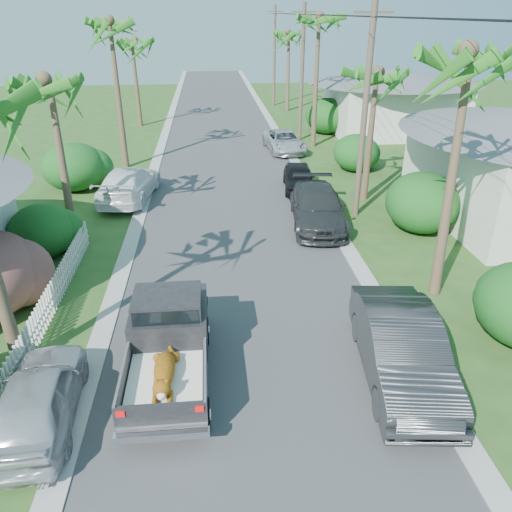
{
  "coord_description": "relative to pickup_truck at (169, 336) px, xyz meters",
  "views": [
    {
      "loc": [
        -0.97,
        -7.95,
        8.44
      ],
      "look_at": [
        0.37,
        6.29,
        1.4
      ],
      "focal_mm": 35.0,
      "sensor_mm": 36.0,
      "label": 1
    }
  ],
  "objects": [
    {
      "name": "parked_car_rf",
      "position": [
        5.8,
        14.08,
        -0.36
      ],
      "size": [
        1.92,
        3.98,
        1.31
      ],
      "primitive_type": "imported",
      "rotation": [
        0.0,
        0.0,
        -0.1
      ],
      "color": "black",
      "rests_on": "ground"
    },
    {
      "name": "shrub_r_b",
      "position": [
        10.0,
        8.3,
        0.24
      ],
      "size": [
        3.0,
        3.3,
        2.5
      ],
      "primitive_type": "ellipsoid",
      "color": "#14491C",
      "rests_on": "ground"
    },
    {
      "name": "palm_r_a",
      "position": [
        8.5,
        3.3,
        6.41
      ],
      "size": [
        4.4,
        4.4,
        8.7
      ],
      "color": "brown",
      "rests_on": "ground"
    },
    {
      "name": "ground",
      "position": [
        2.2,
        -2.7,
        -1.01
      ],
      "size": [
        120.0,
        120.0,
        0.0
      ],
      "primitive_type": "plane",
      "color": "#27501E",
      "rests_on": "ground"
    },
    {
      "name": "palm_r_c",
      "position": [
        8.4,
        23.3,
        7.1
      ],
      "size": [
        4.4,
        4.4,
        9.4
      ],
      "color": "brown",
      "rests_on": "ground"
    },
    {
      "name": "shrub_r_d",
      "position": [
        10.2,
        27.3,
        0.29
      ],
      "size": [
        3.2,
        3.52,
        2.6
      ],
      "primitive_type": "ellipsoid",
      "color": "#14491C",
      "rests_on": "ground"
    },
    {
      "name": "curb_right",
      "position": [
        6.5,
        22.3,
        -0.98
      ],
      "size": [
        0.6,
        100.0,
        0.06
      ],
      "primitive_type": "cube",
      "color": "#A5A39E",
      "rests_on": "ground"
    },
    {
      "name": "utility_pole_d",
      "position": [
        7.8,
        40.3,
        3.59
      ],
      "size": [
        1.6,
        0.26,
        9.0
      ],
      "color": "brown",
      "rests_on": "ground"
    },
    {
      "name": "parked_car_ln",
      "position": [
        -2.8,
        -1.69,
        -0.31
      ],
      "size": [
        1.91,
        4.21,
        1.4
      ],
      "primitive_type": "imported",
      "rotation": [
        0.0,
        0.0,
        3.2
      ],
      "color": "silver",
      "rests_on": "ground"
    },
    {
      "name": "utility_pole_b",
      "position": [
        7.8,
        10.3,
        3.59
      ],
      "size": [
        1.6,
        0.26,
        9.0
      ],
      "color": "brown",
      "rests_on": "ground"
    },
    {
      "name": "parked_car_rm",
      "position": [
        5.8,
        9.33,
        -0.22
      ],
      "size": [
        2.72,
        5.61,
        1.57
      ],
      "primitive_type": "imported",
      "rotation": [
        0.0,
        0.0,
        -0.1
      ],
      "color": "#292C2D",
      "rests_on": "ground"
    },
    {
      "name": "parked_car_rn",
      "position": [
        5.8,
        -0.91,
        -0.15
      ],
      "size": [
        2.37,
        5.36,
        1.71
      ],
      "primitive_type": "imported",
      "rotation": [
        0.0,
        0.0,
        -0.11
      ],
      "color": "#282A2C",
      "rests_on": "ground"
    },
    {
      "name": "palm_r_d",
      "position": [
        8.7,
        37.3,
        5.73
      ],
      "size": [
        4.4,
        4.4,
        8.0
      ],
      "color": "brown",
      "rests_on": "ground"
    },
    {
      "name": "palm_l_c",
      "position": [
        -3.8,
        19.3,
        6.9
      ],
      "size": [
        4.4,
        4.4,
        9.2
      ],
      "color": "brown",
      "rests_on": "ground"
    },
    {
      "name": "house_right_far",
      "position": [
        15.2,
        27.3,
        1.11
      ],
      "size": [
        9.0,
        8.0,
        4.6
      ],
      "color": "silver",
      "rests_on": "ground"
    },
    {
      "name": "curb_left",
      "position": [
        -2.1,
        22.3,
        -0.98
      ],
      "size": [
        0.6,
        100.0,
        0.06
      ],
      "primitive_type": "cube",
      "color": "#A5A39E",
      "rests_on": "ground"
    },
    {
      "name": "road",
      "position": [
        2.2,
        22.3,
        -1.0
      ],
      "size": [
        8.0,
        100.0,
        0.02
      ],
      "primitive_type": "cube",
      "color": "#38383A",
      "rests_on": "ground"
    },
    {
      "name": "picket_fence",
      "position": [
        -3.8,
        2.8,
        -0.51
      ],
      "size": [
        0.1,
        11.0,
        1.0
      ],
      "primitive_type": "cube",
      "color": "white",
      "rests_on": "ground"
    },
    {
      "name": "palm_l_b",
      "position": [
        -4.6,
        9.3,
        5.14
      ],
      "size": [
        4.4,
        4.4,
        7.4
      ],
      "color": "brown",
      "rests_on": "ground"
    },
    {
      "name": "parked_car_rd",
      "position": [
        6.19,
        22.07,
        -0.35
      ],
      "size": [
        2.62,
        4.96,
        1.33
      ],
      "primitive_type": "imported",
      "rotation": [
        0.0,
        0.0,
        0.09
      ],
      "color": "silver",
      "rests_on": "ground"
    },
    {
      "name": "palm_r_b",
      "position": [
        8.8,
        12.3,
        4.94
      ],
      "size": [
        4.4,
        4.4,
        7.2
      ],
      "color": "brown",
      "rests_on": "ground"
    },
    {
      "name": "utility_pole_c",
      "position": [
        7.8,
        25.3,
        3.59
      ],
      "size": [
        1.6,
        0.26,
        9.0
      ],
      "color": "brown",
      "rests_on": "ground"
    },
    {
      "name": "palm_l_d",
      "position": [
        -4.3,
        31.3,
        5.43
      ],
      "size": [
        4.4,
        4.4,
        7.7
      ],
      "color": "brown",
      "rests_on": "ground"
    },
    {
      "name": "shrub_r_c",
      "position": [
        9.7,
        17.3,
        0.04
      ],
      "size": [
        2.6,
        2.86,
        2.1
      ],
      "primitive_type": "ellipsoid",
      "color": "#14491C",
      "rests_on": "ground"
    },
    {
      "name": "pickup_truck",
      "position": [
        0.0,
        0.0,
        0.0
      ],
      "size": [
        1.98,
        5.12,
        2.06
      ],
      "color": "black",
      "rests_on": "ground"
    },
    {
      "name": "shrub_l_c",
      "position": [
        -5.2,
        7.3,
        -0.01
      ],
      "size": [
        2.4,
        2.64,
        2.0
      ],
      "primitive_type": "ellipsoid",
      "color": "#14491C",
      "rests_on": "ground"
    },
    {
      "name": "parked_car_lf",
      "position": [
        -2.8,
        13.44,
        -0.21
      ],
      "size": [
        2.92,
        5.74,
        1.6
      ],
      "primitive_type": "imported",
      "rotation": [
        0.0,
        0.0,
        3.01
      ],
      "color": "white",
      "rests_on": "ground"
    },
    {
      "name": "shrub_l_d",
      "position": [
        -5.8,
        15.3,
        0.19
      ],
      "size": [
        3.2,
        3.52,
        2.4
      ],
      "primitive_type": "ellipsoid",
      "color": "#14491C",
      "rests_on": "ground"
    }
  ]
}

